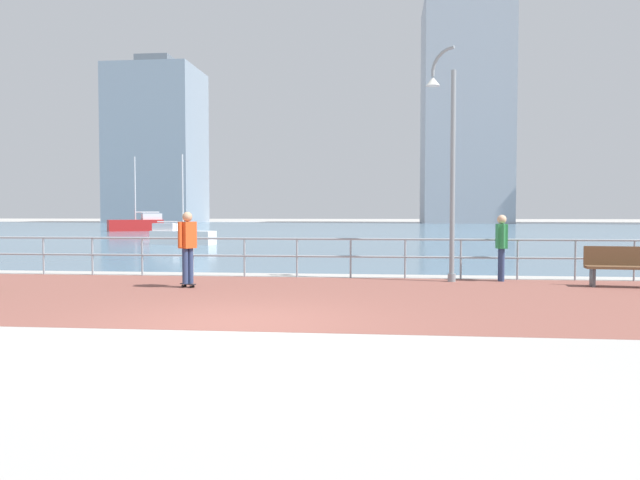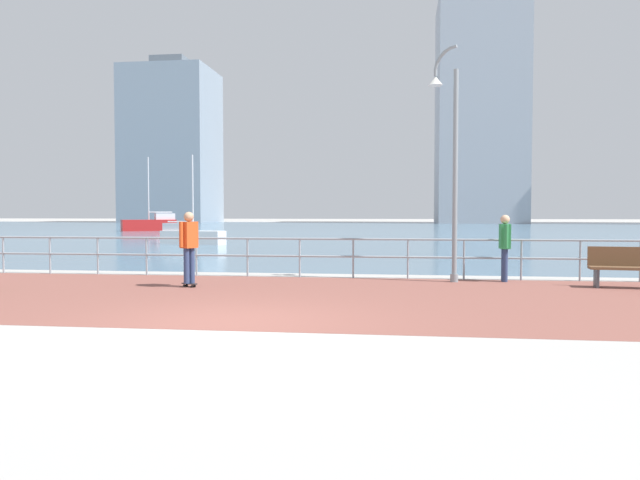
% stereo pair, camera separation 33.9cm
% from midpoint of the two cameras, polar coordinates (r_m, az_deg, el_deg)
% --- Properties ---
extents(ground, '(220.00, 220.00, 0.00)m').
position_cam_midpoint_polar(ground, '(49.20, 3.24, 0.61)').
color(ground, '#ADAAA5').
extents(brick_paving, '(28.00, 7.30, 0.01)m').
position_cam_midpoint_polar(brick_paving, '(12.46, -5.35, -5.23)').
color(brick_paving, brown).
rests_on(brick_paving, ground).
extents(harbor_water, '(180.00, 88.00, 0.00)m').
position_cam_midpoint_polar(harbor_water, '(60.83, 3.79, 0.99)').
color(harbor_water, slate).
rests_on(harbor_water, ground).
extents(waterfront_railing, '(25.25, 0.06, 1.04)m').
position_cam_midpoint_polar(waterfront_railing, '(15.97, -2.76, -0.93)').
color(waterfront_railing, '#8C99A3').
rests_on(waterfront_railing, ground).
extents(lamppost, '(0.75, 0.55, 5.72)m').
position_cam_midpoint_polar(lamppost, '(15.36, 11.11, 8.03)').
color(lamppost, gray).
rests_on(lamppost, ground).
extents(skateboarder, '(0.41, 0.53, 1.71)m').
position_cam_midpoint_polar(skateboarder, '(14.11, -12.91, -0.20)').
color(skateboarder, black).
rests_on(skateboarder, ground).
extents(bystander, '(0.24, 0.55, 1.64)m').
position_cam_midpoint_polar(bystander, '(15.65, 15.95, -0.20)').
color(bystander, navy).
rests_on(bystander, ground).
extents(park_bench, '(1.64, 0.61, 0.92)m').
position_cam_midpoint_polar(park_bench, '(15.40, 25.77, -2.21)').
color(park_bench, brown).
rests_on(park_bench, ground).
extents(sailboat_white, '(3.49, 1.56, 4.73)m').
position_cam_midpoint_polar(sailboat_white, '(33.10, -13.11, 0.37)').
color(sailboat_white, white).
rests_on(sailboat_white, ground).
extents(sailboat_yellow, '(4.86, 3.81, 6.75)m').
position_cam_midpoint_polar(sailboat_yellow, '(58.23, -16.79, 1.44)').
color(sailboat_yellow, '#B21E1E').
rests_on(sailboat_yellow, ground).
extents(tower_concrete, '(13.34, 13.82, 36.91)m').
position_cam_midpoint_polar(tower_concrete, '(102.18, 13.27, 11.49)').
color(tower_concrete, '#A3A8B2').
rests_on(tower_concrete, ground).
extents(tower_beige, '(14.28, 12.91, 27.85)m').
position_cam_midpoint_polar(tower_beige, '(108.59, -15.02, 8.53)').
color(tower_beige, '#8493A3').
rests_on(tower_beige, ground).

